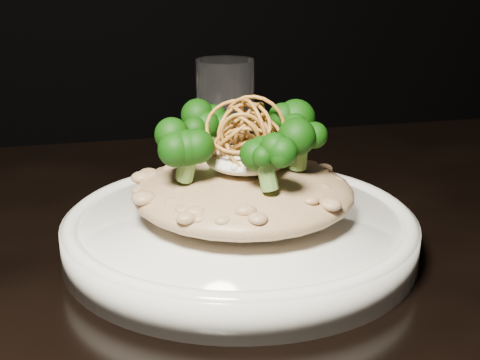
% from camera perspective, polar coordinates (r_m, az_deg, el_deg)
% --- Properties ---
extents(plate, '(0.26, 0.26, 0.03)m').
position_cam_1_polar(plate, '(0.49, 0.00, -4.61)').
color(plate, white).
rests_on(plate, table).
extents(risotto, '(0.16, 0.16, 0.04)m').
position_cam_1_polar(risotto, '(0.48, 0.29, -1.05)').
color(risotto, brown).
rests_on(risotto, plate).
extents(broccoli, '(0.13, 0.13, 0.05)m').
position_cam_1_polar(broccoli, '(0.46, -0.18, 3.34)').
color(broccoli, black).
rests_on(broccoli, risotto).
extents(cheese, '(0.06, 0.06, 0.02)m').
position_cam_1_polar(cheese, '(0.47, 0.52, 1.75)').
color(cheese, white).
rests_on(cheese, risotto).
extents(shallots, '(0.04, 0.04, 0.03)m').
position_cam_1_polar(shallots, '(0.46, 0.45, 4.18)').
color(shallots, brown).
rests_on(shallots, cheese).
extents(drinking_glass, '(0.08, 0.08, 0.11)m').
position_cam_1_polar(drinking_glass, '(0.70, -1.26, 5.95)').
color(drinking_glass, white).
rests_on(drinking_glass, table).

